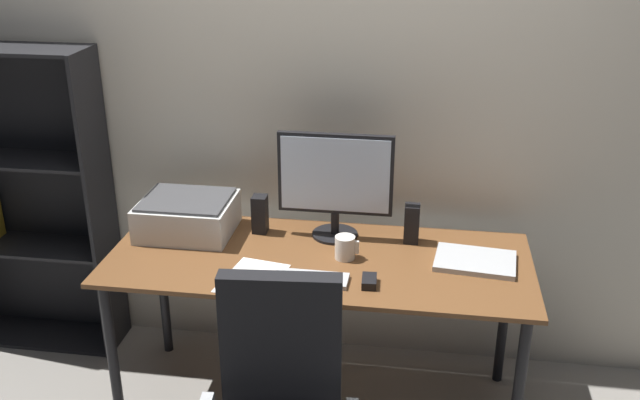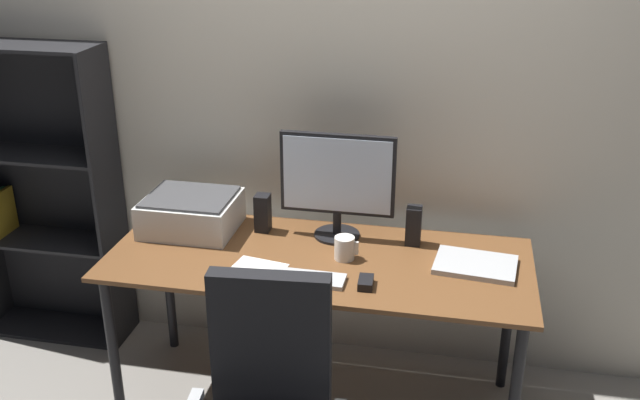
% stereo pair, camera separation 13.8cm
% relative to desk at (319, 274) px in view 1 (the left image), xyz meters
% --- Properties ---
extents(back_wall, '(6.40, 0.10, 2.60)m').
position_rel_desk_xyz_m(back_wall, '(0.00, 0.53, 0.64)').
color(back_wall, beige).
rests_on(back_wall, ground).
extents(desk, '(1.74, 0.71, 0.74)m').
position_rel_desk_xyz_m(desk, '(0.00, 0.00, 0.00)').
color(desk, brown).
rests_on(desk, ground).
extents(monitor, '(0.49, 0.20, 0.47)m').
position_rel_desk_xyz_m(monitor, '(0.04, 0.21, 0.34)').
color(monitor, black).
rests_on(monitor, desk).
extents(keyboard, '(0.29, 0.11, 0.02)m').
position_rel_desk_xyz_m(keyboard, '(0.00, -0.20, 0.09)').
color(keyboard, '#B7BABC').
rests_on(keyboard, desk).
extents(mouse, '(0.06, 0.10, 0.03)m').
position_rel_desk_xyz_m(mouse, '(0.23, -0.20, 0.09)').
color(mouse, black).
rests_on(mouse, desk).
extents(coffee_mug, '(0.10, 0.08, 0.10)m').
position_rel_desk_xyz_m(coffee_mug, '(0.11, 0.01, 0.13)').
color(coffee_mug, white).
rests_on(coffee_mug, desk).
extents(laptop, '(0.34, 0.26, 0.02)m').
position_rel_desk_xyz_m(laptop, '(0.64, 0.04, 0.09)').
color(laptop, '#B7BABC').
rests_on(laptop, desk).
extents(speaker_left, '(0.06, 0.07, 0.17)m').
position_rel_desk_xyz_m(speaker_left, '(-0.29, 0.21, 0.16)').
color(speaker_left, black).
rests_on(speaker_left, desk).
extents(speaker_right, '(0.06, 0.07, 0.17)m').
position_rel_desk_xyz_m(speaker_right, '(0.37, 0.21, 0.16)').
color(speaker_right, black).
rests_on(speaker_right, desk).
extents(printer, '(0.40, 0.34, 0.16)m').
position_rel_desk_xyz_m(printer, '(-0.61, 0.16, 0.16)').
color(printer, silver).
rests_on(printer, desk).
extents(paper_sheet, '(0.26, 0.33, 0.00)m').
position_rel_desk_xyz_m(paper_sheet, '(-0.23, -0.21, 0.08)').
color(paper_sheet, white).
rests_on(paper_sheet, desk).
extents(bookshelf, '(0.76, 0.28, 1.50)m').
position_rel_desk_xyz_m(bookshelf, '(-1.48, 0.36, 0.08)').
color(bookshelf, black).
rests_on(bookshelf, ground).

